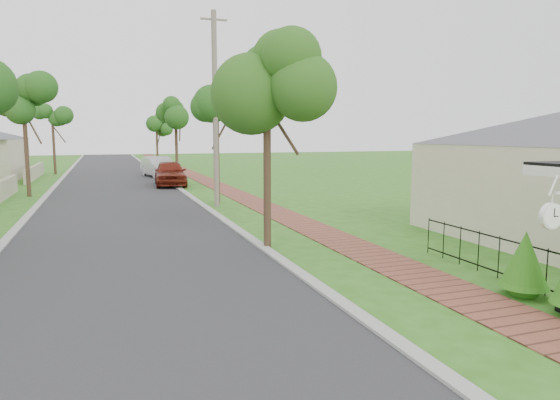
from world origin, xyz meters
TOP-DOWN VIEW (x-y plane):
  - ground at (0.00, 0.00)m, footprint 160.00×160.00m
  - road at (-3.00, 20.00)m, footprint 7.00×120.00m
  - kerb_right at (0.65, 20.00)m, footprint 0.30×120.00m
  - kerb_left at (-6.65, 20.00)m, footprint 0.30×120.00m
  - sidewalk at (3.25, 20.00)m, footprint 1.50×120.00m
  - picket_fence at (4.90, -0.00)m, footprint 0.03×8.02m
  - street_trees at (-2.87, 26.84)m, footprint 10.70×37.65m
  - parked_car_red at (0.40, 25.24)m, footprint 2.29×4.93m
  - parked_car_white at (0.40, 32.26)m, footprint 2.60×5.07m
  - near_tree at (0.80, 6.09)m, footprint 2.35×2.35m
  - utility_pole at (1.22, 14.97)m, footprint 1.20×0.24m
  - station_clock at (3.68, -1.12)m, footprint 1.08×0.13m

SIDE VIEW (x-z plane):
  - ground at x=0.00m, z-range 0.00..0.00m
  - road at x=-3.00m, z-range -0.01..0.01m
  - kerb_right at x=0.65m, z-range -0.05..0.05m
  - kerb_left at x=-6.65m, z-range -0.05..0.05m
  - sidewalk at x=3.25m, z-range -0.01..0.01m
  - picket_fence at x=4.90m, z-range 0.03..1.03m
  - parked_car_white at x=0.40m, z-range 0.00..1.59m
  - parked_car_red at x=0.40m, z-range 0.00..1.64m
  - station_clock at x=3.68m, z-range 1.62..2.28m
  - utility_pole at x=1.22m, z-range 0.06..8.84m
  - street_trees at x=-2.87m, z-range 1.59..7.48m
  - near_tree at x=0.80m, z-range 1.80..7.82m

